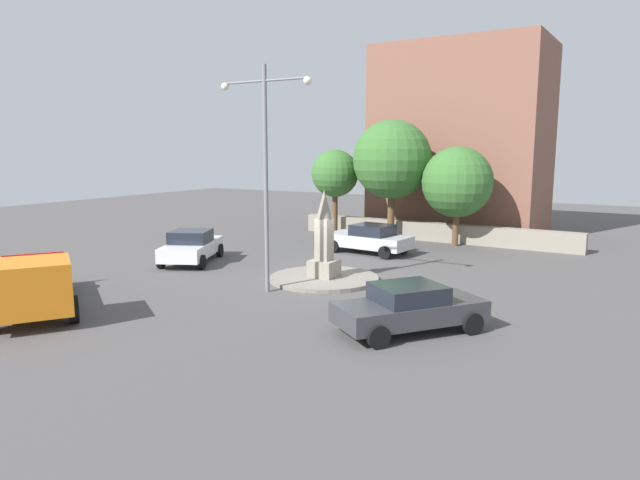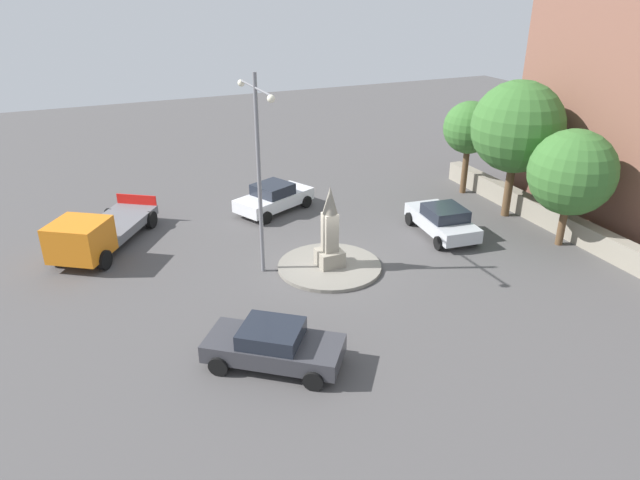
# 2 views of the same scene
# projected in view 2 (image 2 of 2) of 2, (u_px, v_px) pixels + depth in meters

# --- Properties ---
(ground_plane) EXTENTS (80.00, 80.00, 0.00)m
(ground_plane) POSITION_uv_depth(u_px,v_px,m) (330.00, 268.00, 24.28)
(ground_plane) COLOR #4F4C4C
(traffic_island) EXTENTS (4.39, 4.39, 0.15)m
(traffic_island) POSITION_uv_depth(u_px,v_px,m) (330.00, 266.00, 24.24)
(traffic_island) COLOR gray
(traffic_island) RESTS_ON ground
(monument) EXTENTS (1.03, 1.03, 3.49)m
(monument) POSITION_uv_depth(u_px,v_px,m) (330.00, 235.00, 23.63)
(monument) COLOR gray
(monument) RESTS_ON traffic_island
(streetlamp) EXTENTS (3.79, 0.28, 8.11)m
(streetlamp) POSITION_uv_depth(u_px,v_px,m) (258.00, 158.00, 22.01)
(streetlamp) COLOR slate
(streetlamp) RESTS_ON ground
(car_dark_grey_approaching) EXTENTS (4.04, 4.51, 1.40)m
(car_dark_grey_approaching) POSITION_uv_depth(u_px,v_px,m) (273.00, 345.00, 17.94)
(car_dark_grey_approaching) COLOR #38383D
(car_dark_grey_approaching) RESTS_ON ground
(car_white_far_side) EXTENTS (3.45, 4.62, 1.51)m
(car_white_far_side) POSITION_uv_depth(u_px,v_px,m) (274.00, 197.00, 29.90)
(car_white_far_side) COLOR silver
(car_white_far_side) RESTS_ON ground
(car_silver_parked_right) EXTENTS (4.46, 2.44, 1.47)m
(car_silver_parked_right) POSITION_uv_depth(u_px,v_px,m) (442.00, 220.00, 27.12)
(car_silver_parked_right) COLOR #B7BABF
(car_silver_parked_right) RESTS_ON ground
(truck_orange_waiting) EXTENTS (6.37, 5.27, 1.96)m
(truck_orange_waiting) POSITION_uv_depth(u_px,v_px,m) (95.00, 234.00, 25.18)
(truck_orange_waiting) COLOR orange
(truck_orange_waiting) RESTS_ON ground
(stone_boundary_wall) EXTENTS (16.39, 1.22, 1.04)m
(stone_boundary_wall) POSITION_uv_depth(u_px,v_px,m) (550.00, 217.00, 28.06)
(stone_boundary_wall) COLOR gray
(stone_boundary_wall) RESTS_ON ground
(tree_near_wall) EXTENTS (4.47, 4.47, 6.86)m
(tree_near_wall) POSITION_uv_depth(u_px,v_px,m) (517.00, 127.00, 27.76)
(tree_near_wall) COLOR brown
(tree_near_wall) RESTS_ON ground
(tree_mid_cluster) EXTENTS (3.79, 3.79, 5.36)m
(tree_mid_cluster) POSITION_uv_depth(u_px,v_px,m) (572.00, 173.00, 25.00)
(tree_mid_cluster) COLOR brown
(tree_mid_cluster) RESTS_ON ground
(tree_far_corner) EXTENTS (2.86, 2.86, 5.19)m
(tree_far_corner) POSITION_uv_depth(u_px,v_px,m) (469.00, 128.00, 31.29)
(tree_far_corner) COLOR brown
(tree_far_corner) RESTS_ON ground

